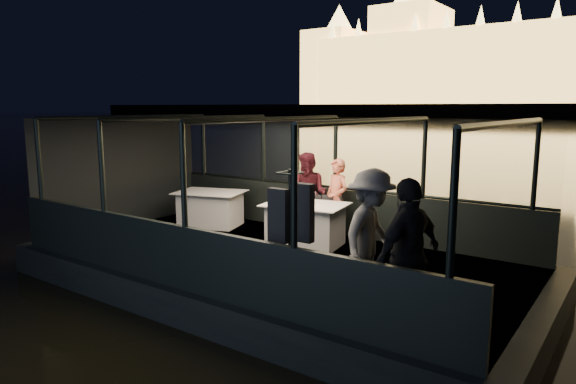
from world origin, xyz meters
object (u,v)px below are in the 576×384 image
Objects in this scene: passenger_stripe at (371,237)px; person_man_maroon at (308,197)px; passenger_dark at (408,256)px; dining_table_aft at (210,208)px; person_woman_coral at (337,200)px; wine_bottle at (270,196)px; chair_port_right at (327,218)px; coat_stand at (290,236)px; dining_table_central at (306,224)px; chair_port_left at (309,215)px.

person_man_maroon is at bearing 44.16° from passenger_stripe.
person_man_maroon is 4.55m from passenger_dark.
dining_table_aft is 5.99m from passenger_dark.
wine_bottle is at bearing -104.17° from person_woman_coral.
chair_port_right is 3.28m from coat_stand.
dining_table_central is 0.50m from chair_port_left.
passenger_stripe is at bearing -47.32° from person_man_maroon.
passenger_dark is at bearing -24.40° from dining_table_aft.
chair_port_right is 0.48× the size of passenger_dark.
chair_port_left is 0.39m from chair_port_right.
person_man_maroon is at bearing 84.74° from wine_bottle.
person_man_maroon is 0.93× the size of passenger_dark.
chair_port_right reaches higher than dining_table_aft.
coat_stand is 1.00× the size of passenger_dark.
coat_stand is 1.50m from passenger_dark.
dining_table_central is 0.84× the size of passenger_stripe.
coat_stand reaches higher than person_woman_coral.
person_man_maroon is at bearing -117.22° from passenger_dark.
dining_table_aft is (-2.51, 0.13, 0.00)m from dining_table_central.
person_woman_coral is 4.07m from passenger_dark.
wine_bottle is at bearing -104.41° from passenger_dark.
chair_port_left is at bearing 69.35° from wine_bottle.
passenger_dark reaches higher than dining_table_aft.
person_man_maroon is (-1.86, 3.27, -0.15)m from coat_stand.
passenger_dark is at bearing 7.54° from coat_stand.
person_man_maroon reaches higher than wine_bottle.
chair_port_left is 3.30m from passenger_stripe.
chair_port_left is at bearing 115.93° from dining_table_central.
passenger_stripe is 5.92× the size of wine_bottle.
chair_port_right is 0.54× the size of person_woman_coral.
person_woman_coral is (0.45, 0.27, 0.30)m from chair_port_left.
chair_port_right is 0.48× the size of passenger_stripe.
passenger_dark is at bearing -30.25° from chair_port_left.
chair_port_right is at bearing 69.26° from dining_table_central.
wine_bottle is at bearing 60.59° from passenger_stripe.
wine_bottle is (-0.31, -0.81, 0.47)m from chair_port_left.
wine_bottle reaches higher than chair_port_right.
passenger_dark is (2.75, -2.80, 0.40)m from chair_port_right.
coat_stand is (1.44, -2.53, 0.51)m from dining_table_central.
chair_port_left is 0.47× the size of passenger_dark.
chair_port_right reaches higher than chair_port_left.
person_woman_coral is at bearing 66.96° from chair_port_right.
passenger_stripe reaches higher than dining_table_central.
coat_stand is 3.47m from person_woman_coral.
wine_bottle reaches higher than chair_port_left.
chair_port_right is 2.85× the size of wine_bottle.
coat_stand is at bearing -33.98° from dining_table_aft.
passenger_stripe is 0.93m from passenger_dark.
chair_port_right is 3.94m from passenger_dark.
coat_stand reaches higher than dining_table_aft.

